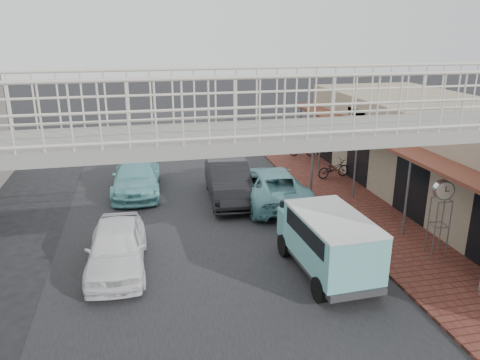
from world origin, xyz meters
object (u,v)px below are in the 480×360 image
angkot_far (137,176)px  motorcycle_far (302,148)px  angkot_van (328,236)px  angkot_curb (270,185)px  motorcycle_near (334,169)px  white_hatchback (117,247)px  dark_sedan (229,182)px  street_clock (443,194)px  arrow_sign (330,142)px

angkot_far → motorcycle_far: angkot_far is taller
angkot_van → angkot_curb: bearing=87.3°
angkot_far → angkot_van: angkot_van is taller
motorcycle_near → motorcycle_far: size_ratio=1.14×
angkot_far → motorcycle_near: size_ratio=2.88×
angkot_curb → white_hatchback: bearing=37.3°
motorcycle_near → angkot_curb: bearing=109.2°
dark_sedan → angkot_far: dark_sedan is taller
dark_sedan → angkot_far: size_ratio=0.97×
white_hatchback → angkot_far: size_ratio=0.86×
angkot_far → dark_sedan: bearing=-23.5°
angkot_far → white_hatchback: bearing=-92.1°
angkot_far → angkot_van: size_ratio=1.22×
angkot_van → motorcycle_far: (3.81, 12.79, -0.70)m
angkot_far → motorcycle_far: (9.30, 3.83, -0.17)m
angkot_curb → angkot_van: angkot_van is taller
motorcycle_near → street_clock: (-0.08, -8.39, 1.66)m
dark_sedan → angkot_van: 7.20m
white_hatchback → angkot_van: bearing=-13.7°
motorcycle_far → street_clock: 12.65m
angkot_far → motorcycle_near: angkot_far is taller
street_clock → arrow_sign: bearing=108.2°
white_hatchback → angkot_curb: 7.71m
motorcycle_far → arrow_sign: size_ratio=0.52×
dark_sedan → motorcycle_far: (5.43, 5.78, -0.24)m
dark_sedan → arrow_sign: bearing=-4.7°
angkot_curb → motorcycle_far: bearing=-119.7°
angkot_far → motorcycle_far: size_ratio=3.28×
dark_sedan → motorcycle_far: bearing=50.2°
angkot_van → white_hatchback: bearing=161.7°
angkot_far → angkot_van: bearing=-55.3°
white_hatchback → arrow_sign: size_ratio=1.45×
street_clock → arrow_sign: (-1.16, 6.14, 0.28)m
angkot_far → arrow_sign: 8.74m
white_hatchback → motorcycle_near: white_hatchback is taller
angkot_curb → motorcycle_near: bearing=-148.7°
angkot_curb → motorcycle_far: size_ratio=3.56×
street_clock → white_hatchback: bearing=179.0°
angkot_curb → motorcycle_near: 4.54m
angkot_van → arrow_sign: 7.04m
angkot_far → street_clock: (9.33, -8.71, 1.49)m
white_hatchback → motorcycle_far: bearing=50.0°
angkot_far → angkot_curb: bearing=-22.2°
white_hatchback → motorcycle_near: bearing=36.4°
motorcycle_near → arrow_sign: (-1.24, -2.25, 1.93)m
angkot_curb → angkot_van: bearing=90.5°
angkot_van → motorcycle_near: bearing=63.1°
white_hatchback → angkot_curb: size_ratio=0.79×
white_hatchback → street_clock: street_clock is taller
motorcycle_far → street_clock: street_clock is taller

